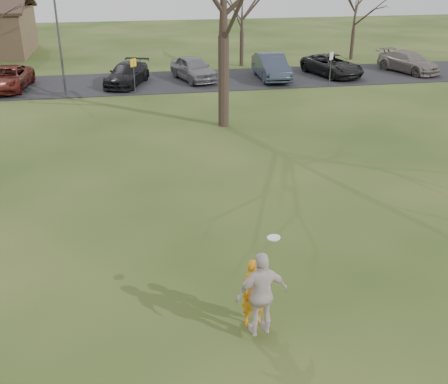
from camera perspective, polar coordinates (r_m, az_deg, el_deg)
The scene contains 14 objects.
ground at distance 12.22m, azimuth 3.50°, elevation -14.13°, with size 120.00×120.00×0.00m, color #1E380F.
parking_strip at distance 35.18m, azimuth -6.33°, elevation 11.69°, with size 62.00×6.50×0.04m, color black.
player_defender at distance 11.80m, azimuth 3.28°, elevation -10.82°, with size 0.59×0.38×1.61m, color orange.
car_2 at distance 35.17m, azimuth -22.22°, elevation 11.24°, with size 2.26×4.90×1.36m, color #5D1D16.
car_3 at distance 34.43m, azimuth -10.38°, elevation 12.35°, with size 1.88×4.61×1.34m, color black.
car_4 at distance 35.25m, azimuth -3.32°, elevation 13.11°, with size 1.80×4.47×1.52m, color slate.
car_5 at distance 35.70m, azimuth 5.09°, elevation 13.26°, with size 1.69×4.84×1.59m, color #2F3747.
car_6 at distance 37.38m, azimuth 11.54°, elevation 13.20°, with size 2.27×4.91×1.37m, color black.
car_7 at distance 39.89m, azimuth 19.22°, elevation 13.05°, with size 1.92×4.73×1.37m, color gray.
catching_play at distance 11.19m, azimuth 4.10°, elevation -10.87°, with size 1.19×0.63×2.21m.
lamp_post at distance 32.17m, azimuth -17.47°, elevation 16.75°, with size 0.34×0.34×6.27m.
sign_yellow at distance 31.87m, azimuth -9.68°, elevation 12.82°, with size 0.35×0.35×2.08m.
sign_white at distance 34.21m, azimuth 11.41°, elevation 13.46°, with size 0.35×0.35×2.08m.
small_tree_row at distance 40.09m, azimuth -0.61°, elevation 18.96°, with size 55.00×5.90×8.50m.
Camera 1 is at (-2.44, -9.27, 7.57)m, focal length 42.57 mm.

